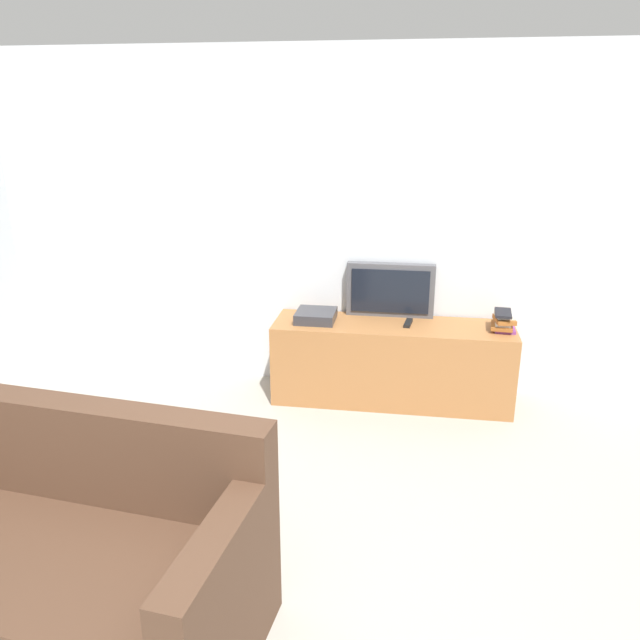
{
  "coord_description": "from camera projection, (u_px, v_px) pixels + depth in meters",
  "views": [
    {
      "loc": [
        0.33,
        -1.71,
        2.14
      ],
      "look_at": [
        -0.3,
        2.32,
        0.76
      ],
      "focal_mm": 35.0,
      "sensor_mm": 36.0,
      "label": 1
    }
  ],
  "objects": [
    {
      "name": "book_stack",
      "position": [
        504.0,
        321.0,
        4.5
      ],
      "size": [
        0.18,
        0.23,
        0.15
      ],
      "color": "#7A3884",
      "rests_on": "tv_stand"
    },
    {
      "name": "tv_stand",
      "position": [
        392.0,
        362.0,
        4.76
      ],
      "size": [
        1.79,
        0.5,
        0.62
      ],
      "color": "#9E6638",
      "rests_on": "ground_plane"
    },
    {
      "name": "couch",
      "position": [
        25.0,
        563.0,
        2.64
      ],
      "size": [
        2.1,
        1.09,
        0.94
      ],
      "rotation": [
        0.0,
        0.0,
        -0.11
      ],
      "color": "#4C3323",
      "rests_on": "ground_plane"
    },
    {
      "name": "set_top_box",
      "position": [
        316.0,
        316.0,
        4.73
      ],
      "size": [
        0.29,
        0.3,
        0.08
      ],
      "color": "#333338",
      "rests_on": "tv_stand"
    },
    {
      "name": "television",
      "position": [
        390.0,
        290.0,
        4.79
      ],
      "size": [
        0.67,
        0.09,
        0.42
      ],
      "color": "#4C4C51",
      "rests_on": "tv_stand"
    },
    {
      "name": "wall_back",
      "position": [
        373.0,
        226.0,
        4.75
      ],
      "size": [
        9.0,
        0.06,
        2.6
      ],
      "color": "silver",
      "rests_on": "ground_plane"
    },
    {
      "name": "remote_on_stand",
      "position": [
        408.0,
        323.0,
        4.65
      ],
      "size": [
        0.07,
        0.18,
        0.02
      ],
      "rotation": [
        0.0,
        0.0,
        -0.12
      ],
      "color": "black",
      "rests_on": "tv_stand"
    }
  ]
}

